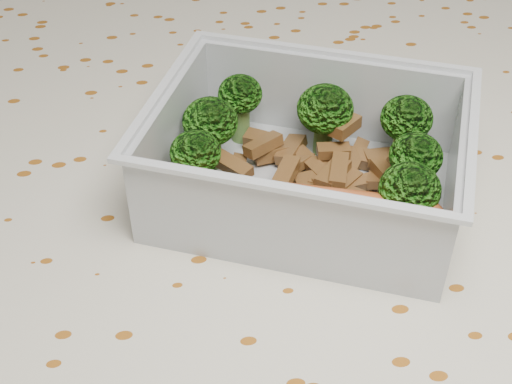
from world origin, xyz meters
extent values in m
cube|color=brown|center=(0.00, 0.00, 0.73)|extent=(1.40, 0.90, 0.04)
cube|color=beige|center=(0.00, 0.00, 0.75)|extent=(1.46, 0.96, 0.01)
cube|color=beige|center=(0.00, 0.48, 0.66)|extent=(1.46, 0.01, 0.18)
cube|color=silver|center=(0.04, 0.02, 0.76)|extent=(0.22, 0.20, 0.00)
cube|color=silver|center=(0.07, 0.08, 0.79)|extent=(0.17, 0.07, 0.06)
cube|color=silver|center=(0.02, -0.04, 0.79)|extent=(0.17, 0.07, 0.06)
cube|color=silver|center=(0.13, -0.01, 0.79)|extent=(0.05, 0.12, 0.06)
cube|color=silver|center=(-0.04, 0.05, 0.79)|extent=(0.05, 0.12, 0.06)
cube|color=silver|center=(0.07, 0.09, 0.82)|extent=(0.18, 0.08, 0.00)
cube|color=silver|center=(0.02, -0.05, 0.82)|extent=(0.18, 0.08, 0.00)
cube|color=silver|center=(0.13, -0.02, 0.82)|extent=(0.06, 0.13, 0.00)
cube|color=silver|center=(-0.04, 0.06, 0.82)|extent=(0.06, 0.13, 0.00)
cylinder|color=#608C3F|center=(0.01, 0.08, 0.77)|extent=(0.02, 0.02, 0.03)
ellipsoid|color=#398B1C|center=(0.01, 0.08, 0.80)|extent=(0.03, 0.03, 0.03)
cylinder|color=#608C3F|center=(0.06, 0.06, 0.77)|extent=(0.02, 0.02, 0.02)
ellipsoid|color=#398B1C|center=(0.06, 0.06, 0.80)|extent=(0.04, 0.04, 0.03)
cylinder|color=#608C3F|center=(0.11, 0.04, 0.77)|extent=(0.02, 0.02, 0.02)
ellipsoid|color=#398B1C|center=(0.11, 0.04, 0.80)|extent=(0.03, 0.03, 0.03)
cylinder|color=#608C3F|center=(-0.01, 0.06, 0.77)|extent=(0.02, 0.02, 0.02)
ellipsoid|color=#398B1C|center=(-0.01, 0.06, 0.80)|extent=(0.04, 0.04, 0.03)
cylinder|color=#608C3F|center=(0.11, 0.00, 0.77)|extent=(0.02, 0.02, 0.03)
ellipsoid|color=#398B1C|center=(0.11, 0.00, 0.80)|extent=(0.03, 0.03, 0.03)
cylinder|color=#608C3F|center=(-0.03, 0.02, 0.77)|extent=(0.02, 0.02, 0.03)
ellipsoid|color=#398B1C|center=(-0.03, 0.02, 0.80)|extent=(0.03, 0.03, 0.03)
cylinder|color=#608C3F|center=(0.09, -0.03, 0.77)|extent=(0.02, 0.02, 0.02)
ellipsoid|color=#398B1C|center=(0.09, -0.03, 0.80)|extent=(0.04, 0.04, 0.03)
cube|color=brown|center=(0.08, 0.02, 0.77)|extent=(0.03, 0.02, 0.01)
cube|color=brown|center=(0.03, 0.05, 0.77)|extent=(0.03, 0.02, 0.01)
cube|color=brown|center=(0.06, 0.02, 0.77)|extent=(0.03, 0.02, 0.01)
cube|color=brown|center=(0.00, 0.03, 0.78)|extent=(0.03, 0.03, 0.01)
cube|color=brown|center=(0.09, 0.01, 0.78)|extent=(0.01, 0.03, 0.01)
cube|color=brown|center=(0.09, 0.02, 0.77)|extent=(0.02, 0.03, 0.01)
cube|color=brown|center=(0.08, 0.04, 0.77)|extent=(0.03, 0.02, 0.01)
cube|color=brown|center=(0.07, 0.01, 0.77)|extent=(0.03, 0.03, 0.01)
cube|color=brown|center=(0.02, 0.05, 0.78)|extent=(0.03, 0.02, 0.01)
cube|color=brown|center=(0.06, 0.01, 0.77)|extent=(0.03, 0.03, 0.01)
cube|color=brown|center=(0.04, 0.04, 0.77)|extent=(0.03, 0.02, 0.01)
cube|color=brown|center=(0.02, 0.07, 0.77)|extent=(0.03, 0.02, 0.01)
cube|color=brown|center=(0.04, 0.02, 0.77)|extent=(0.02, 0.02, 0.01)
cube|color=brown|center=(0.06, 0.02, 0.78)|extent=(0.03, 0.03, 0.01)
cube|color=brown|center=(0.08, 0.04, 0.77)|extent=(0.03, 0.03, 0.01)
cube|color=brown|center=(0.07, 0.04, 0.77)|extent=(0.02, 0.03, 0.01)
cube|color=brown|center=(0.06, 0.03, 0.77)|extent=(0.01, 0.02, 0.01)
cube|color=brown|center=(0.03, 0.02, 0.78)|extent=(0.02, 0.03, 0.01)
cube|color=brown|center=(0.05, 0.03, 0.77)|extent=(0.02, 0.03, 0.01)
cube|color=brown|center=(0.00, 0.04, 0.77)|extent=(0.02, 0.04, 0.01)
cube|color=brown|center=(0.07, 0.04, 0.78)|extent=(0.02, 0.01, 0.01)
cube|color=brown|center=(0.10, 0.04, 0.77)|extent=(0.03, 0.01, 0.01)
cube|color=brown|center=(0.04, 0.05, 0.77)|extent=(0.03, 0.03, 0.01)
cube|color=brown|center=(0.05, 0.04, 0.77)|extent=(0.02, 0.03, 0.01)
cube|color=brown|center=(0.06, 0.02, 0.78)|extent=(0.02, 0.03, 0.01)
cube|color=brown|center=(0.07, 0.05, 0.79)|extent=(0.02, 0.02, 0.01)
cylinder|color=#D25C2B|center=(0.03, -0.02, 0.78)|extent=(0.15, 0.07, 0.03)
sphere|color=#D25C2B|center=(0.10, -0.04, 0.78)|extent=(0.03, 0.03, 0.03)
sphere|color=#D25C2B|center=(-0.04, 0.00, 0.78)|extent=(0.03, 0.03, 0.03)
camera|label=1|loc=(-0.03, -0.33, 1.06)|focal=50.00mm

